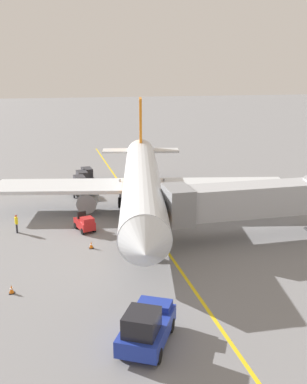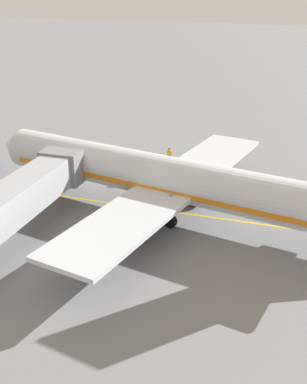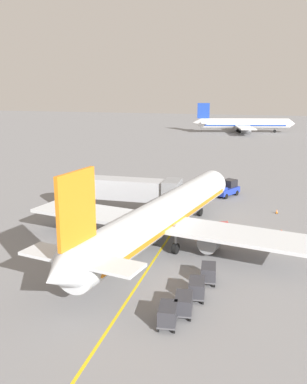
{
  "view_description": "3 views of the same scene",
  "coord_description": "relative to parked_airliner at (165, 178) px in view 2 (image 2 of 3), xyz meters",
  "views": [
    {
      "loc": [
        8.96,
        42.11,
        14.15
      ],
      "look_at": [
        -1.04,
        0.95,
        2.51
      ],
      "focal_mm": 41.71,
      "sensor_mm": 36.0,
      "label": 1
    },
    {
      "loc": [
        -36.8,
        -11.39,
        18.71
      ],
      "look_at": [
        -3.03,
        -0.44,
        3.07
      ],
      "focal_mm": 45.22,
      "sensor_mm": 36.0,
      "label": 2
    },
    {
      "loc": [
        9.94,
        -42.88,
        16.72
      ],
      "look_at": [
        -2.75,
        5.39,
        4.16
      ],
      "focal_mm": 40.54,
      "sensor_mm": 36.0,
      "label": 3
    }
  ],
  "objects": [
    {
      "name": "gate_lead_in_line",
      "position": [
        0.22,
        0.59,
        -3.18
      ],
      "size": [
        0.24,
        80.0,
        0.01
      ],
      "primitive_type": "cube",
      "color": "gold",
      "rests_on": "ground"
    },
    {
      "name": "safety_cone_nose_right",
      "position": [
        6.11,
        8.43,
        -2.9
      ],
      "size": [
        0.36,
        0.36,
        0.59
      ],
      "color": "black",
      "rests_on": "ground"
    },
    {
      "name": "jet_bridge",
      "position": [
        -7.92,
        9.3,
        0.27
      ],
      "size": [
        15.98,
        3.5,
        4.98
      ],
      "color": "#A8AAAF",
      "rests_on": "ground"
    },
    {
      "name": "parked_airliner",
      "position": [
        0.0,
        0.0,
        0.0
      ],
      "size": [
        30.43,
        37.12,
        10.63
      ],
      "color": "silver",
      "rests_on": "ground"
    },
    {
      "name": "ground_crew_wing_walker",
      "position": [
        12.21,
        3.18,
        -2.23
      ],
      "size": [
        0.31,
        0.73,
        1.69
      ],
      "color": "#232328",
      "rests_on": "ground"
    },
    {
      "name": "safety_cone_nose_left",
      "position": [
        11.98,
        14.86,
        -2.9
      ],
      "size": [
        0.36,
        0.36,
        0.59
      ],
      "color": "black",
      "rests_on": "ground"
    },
    {
      "name": "baggage_tug_lead",
      "position": [
        6.21,
        4.13,
        -2.47
      ],
      "size": [
        1.87,
        2.74,
        1.62
      ],
      "color": "#B21E1E",
      "rests_on": "ground"
    },
    {
      "name": "baggage_cart_second_in_train",
      "position": [
        5.48,
        -10.97,
        -2.24
      ],
      "size": [
        1.54,
        2.96,
        1.58
      ],
      "color": "#4C4C51",
      "rests_on": "ground"
    },
    {
      "name": "baggage_cart_front",
      "position": [
        5.99,
        -7.84,
        -2.24
      ],
      "size": [
        1.54,
        2.96,
        1.58
      ],
      "color": "#4C4C51",
      "rests_on": "ground"
    },
    {
      "name": "ground_plane",
      "position": [
        0.22,
        0.59,
        -3.19
      ],
      "size": [
        400.0,
        400.0,
        0.0
      ],
      "primitive_type": "plane",
      "color": "slate"
    }
  ]
}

